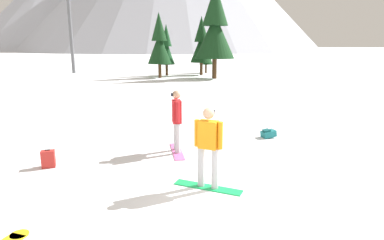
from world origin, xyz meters
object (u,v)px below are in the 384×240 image
snowboarder_foreground (208,146)px  pine_tree_leaning (215,28)px  snowboarder_midground (177,120)px  backpack_red (48,159)px  pine_tree_short (206,51)px  backpack_teal (268,133)px  pine_tree_broad (166,48)px  ski_lift_tower (69,8)px  pine_tree_tall (201,43)px  pine_tree_twin (159,42)px

snowboarder_foreground → pine_tree_leaning: (0.63, 23.74, 3.56)m
snowboarder_foreground → snowboarder_midground: 2.58m
backpack_red → pine_tree_short: (3.86, 28.76, 2.11)m
backpack_teal → pine_tree_broad: (-6.14, 22.50, 2.61)m
ski_lift_tower → pine_tree_broad: bearing=-13.7°
snowboarder_foreground → backpack_teal: snowboarder_foreground is taller
pine_tree_tall → pine_tree_broad: 3.57m
pine_tree_short → snowboarder_midground: bearing=-91.5°
pine_tree_leaning → pine_tree_twin: bearing=175.2°
snowboarder_midground → pine_tree_leaning: size_ratio=0.22×
backpack_red → backpack_teal: size_ratio=0.85×
pine_tree_broad → ski_lift_tower: size_ratio=0.42×
ski_lift_tower → snowboarder_midground: bearing=-62.6°
snowboarder_foreground → pine_tree_leaning: pine_tree_leaning is taller
snowboarder_midground → pine_tree_short: (0.72, 27.39, 1.37)m
pine_tree_short → pine_tree_twin: size_ratio=0.72×
pine_tree_short → pine_tree_leaning: bearing=-82.5°
pine_tree_short → snowboarder_foreground: bearing=-89.7°
pine_tree_twin → pine_tree_leaning: bearing=-4.8°
backpack_teal → ski_lift_tower: bearing=123.8°
snowboarder_midground → pine_tree_tall: (0.25, 24.86, 2.23)m
pine_tree_short → ski_lift_tower: ski_lift_tower is taller
snowboarder_foreground → ski_lift_tower: (-14.73, 29.15, 5.93)m
snowboarder_midground → backpack_teal: 3.45m
snowboarder_midground → backpack_red: bearing=-156.4°
ski_lift_tower → backpack_teal: bearing=-56.2°
backpack_red → backpack_teal: (6.06, 3.01, -0.08)m
snowboarder_midground → backpack_red: snowboarder_midground is taller
pine_tree_twin → snowboarder_midground: bearing=-80.7°
backpack_teal → pine_tree_short: (-2.20, 25.75, 2.19)m
pine_tree_tall → ski_lift_tower: ski_lift_tower is taller
backpack_red → pine_tree_broad: (-0.08, 25.51, 2.53)m
ski_lift_tower → pine_tree_leaning: bearing=-19.4°
pine_tree_short → ski_lift_tower: bearing=-177.4°
snowboarder_foreground → pine_tree_broad: bearing=98.8°
backpack_red → backpack_teal: bearing=26.4°
snowboarder_foreground → pine_tree_twin: (-4.47, 24.17, 2.30)m
pine_tree_leaning → snowboarder_midground: bearing=-94.1°
snowboarder_midground → ski_lift_tower: bearing=117.4°
backpack_red → pine_tree_tall: pine_tree_tall is taller
backpack_red → pine_tree_short: pine_tree_short is taller
snowboarder_midground → pine_tree_broad: size_ratio=0.36×
snowboarder_foreground → snowboarder_midground: bearing=110.1°
snowboarder_midground → pine_tree_twin: (-3.58, 21.75, 2.29)m
backpack_teal → pine_tree_tall: pine_tree_tall is taller
pine_tree_twin → backpack_red: bearing=-88.9°
backpack_teal → ski_lift_tower: 30.91m
pine_tree_tall → ski_lift_tower: size_ratio=0.48×
ski_lift_tower → snowboarder_foreground: bearing=-63.2°
snowboarder_midground → backpack_teal: bearing=29.3°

